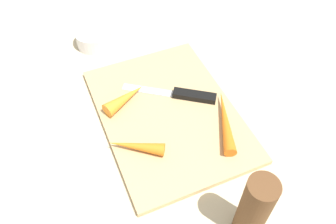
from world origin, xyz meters
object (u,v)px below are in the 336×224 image
carrot_medium (136,146)px  carrot_longest (225,120)px  knife (188,95)px  small_bowl (94,38)px  carrot_shortest (125,98)px  pepper_grinder (254,209)px  cutting_board (168,114)px

carrot_medium → carrot_longest: same height
knife → carrot_medium: size_ratio=1.68×
knife → carrot_longest: bearing=145.6°
knife → carrot_medium: carrot_medium is taller
carrot_longest → small_bowl: bearing=47.3°
carrot_shortest → carrot_longest: (-0.13, -0.16, -0.00)m
carrot_shortest → carrot_medium: carrot_shortest is taller
small_bowl → pepper_grinder: pepper_grinder is taller
knife → carrot_shortest: bearing=19.4°
carrot_shortest → small_bowl: size_ratio=1.16×
carrot_shortest → carrot_longest: bearing=-60.7°
carrot_medium → knife: bearing=-118.4°
knife → carrot_medium: (-0.08, 0.14, 0.01)m
carrot_shortest → pepper_grinder: bearing=-95.5°
carrot_medium → pepper_grinder: 0.24m
carrot_shortest → pepper_grinder: (-0.32, -0.10, 0.04)m
cutting_board → pepper_grinder: pepper_grinder is taller
cutting_board → knife: size_ratio=2.05×
carrot_medium → small_bowl: (0.34, -0.01, -0.00)m
carrot_longest → pepper_grinder: 0.21m
carrot_shortest → pepper_grinder: 0.34m
small_bowl → cutting_board: bearing=-164.5°
carrot_shortest → pepper_grinder: size_ratio=0.68×
carrot_medium → pepper_grinder: (-0.20, -0.11, 0.05)m
carrot_shortest → cutting_board: bearing=-60.6°
knife → carrot_medium: 0.17m
small_bowl → carrot_shortest: bearing=-178.3°
knife → carrot_shortest: (0.03, 0.13, 0.01)m
cutting_board → carrot_medium: carrot_medium is taller
carrot_shortest → carrot_longest: 0.21m
cutting_board → knife: 0.06m
cutting_board → carrot_shortest: 0.09m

